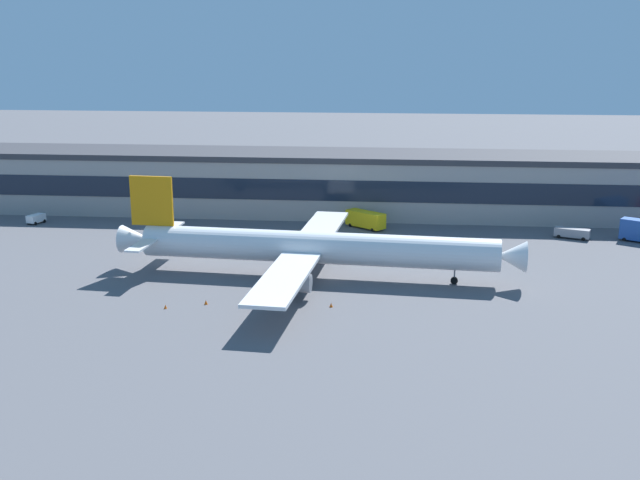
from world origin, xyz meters
TOP-DOWN VIEW (x-y plane):
  - ground_plane at (0.00, 0.00)m, footprint 600.00×600.00m
  - terminal_building at (0.00, 48.14)m, footprint 194.90×18.12m
  - airliner at (-3.43, 0.73)m, footprint 64.33×55.61m
  - baggage_tug at (-63.58, 32.11)m, footprint 3.08×4.06m
  - belt_loader at (42.68, 30.06)m, footprint 6.69×4.19m
  - fuel_truck at (3.53, 34.73)m, footprint 8.29×7.46m
  - catering_truck at (54.76, 28.64)m, footprint 7.48×6.02m
  - traffic_cone_0 at (0.87, -13.37)m, footprint 0.49×0.49m
  - traffic_cone_1 at (-16.79, -14.00)m, footprint 0.51×0.51m
  - traffic_cone_2 at (-21.96, -16.28)m, footprint 0.44×0.44m

SIDE VIEW (x-z plane):
  - ground_plane at x=0.00m, z-range 0.00..0.00m
  - traffic_cone_2 at x=-21.96m, z-range 0.00..0.55m
  - traffic_cone_0 at x=0.87m, z-range 0.00..0.61m
  - traffic_cone_1 at x=-16.79m, z-range 0.00..0.63m
  - baggage_tug at x=-63.58m, z-range 0.16..2.01m
  - belt_loader at x=42.68m, z-range 0.18..2.13m
  - fuel_truck at x=3.53m, z-range 0.21..3.56m
  - catering_truck at x=54.76m, z-range 0.22..4.37m
  - airliner at x=-3.43m, z-range -2.88..12.42m
  - terminal_building at x=0.00m, z-range 0.02..13.24m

